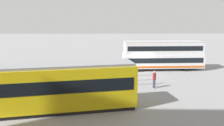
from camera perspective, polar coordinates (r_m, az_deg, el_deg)
ground_plane at (r=28.23m, az=7.72°, el=-2.28°), size 160.00×160.00×0.00m
double_decker_bus at (r=29.68m, az=12.98°, el=1.97°), size 10.48×2.72×3.76m
tram_yellow at (r=16.56m, az=-19.45°, el=-6.00°), size 14.64×5.00×3.45m
pedestrian_near_railing at (r=21.66m, az=-2.73°, el=-3.85°), size 0.37×0.37×1.57m
pedestrian_crossing at (r=21.58m, az=10.88°, el=-3.91°), size 0.39×0.39×1.68m
pedestrian_railing at (r=21.72m, az=0.56°, el=-4.21°), size 8.40×1.08×1.08m
info_sign at (r=21.59m, az=-10.50°, el=-1.91°), size 1.18×0.15×2.41m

